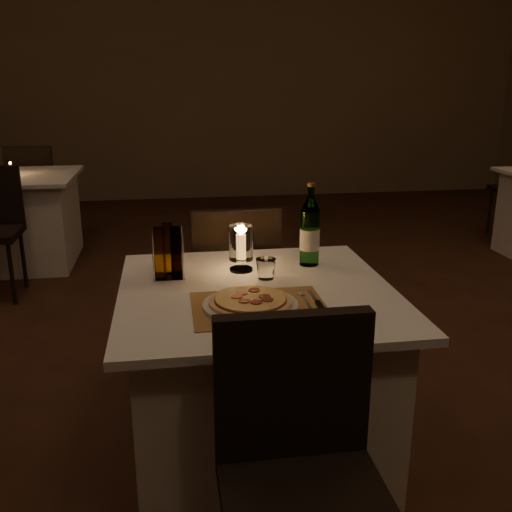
{
  "coord_description": "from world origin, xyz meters",
  "views": [
    {
      "loc": [
        -0.57,
        -2.39,
        1.47
      ],
      "look_at": [
        -0.27,
        -0.43,
        0.86
      ],
      "focal_mm": 40.0,
      "sensor_mm": 36.0,
      "label": 1
    }
  ],
  "objects": [
    {
      "name": "fork",
      "position": [
        -0.12,
        -0.6,
        0.75
      ],
      "size": [
        0.02,
        0.18,
        0.0
      ],
      "color": "silver",
      "rests_on": "placemat"
    },
    {
      "name": "chair_far",
      "position": [
        -0.27,
        0.26,
        0.55
      ],
      "size": [
        0.42,
        0.42,
        0.9
      ],
      "color": "black",
      "rests_on": "ground"
    },
    {
      "name": "hurricane_candle",
      "position": [
        -0.29,
        -0.23,
        0.85
      ],
      "size": [
        0.1,
        0.1,
        0.19
      ],
      "color": "white",
      "rests_on": "main_table"
    },
    {
      "name": "floor",
      "position": [
        0.0,
        0.0,
        -0.01
      ],
      "size": [
        8.0,
        10.0,
        0.02
      ],
      "primitive_type": "cube",
      "color": "#432315",
      "rests_on": "ground"
    },
    {
      "name": "knife",
      "position": [
        -0.09,
        -0.66,
        0.75
      ],
      "size": [
        0.02,
        0.22,
        0.01
      ],
      "color": "black",
      "rests_on": "placemat"
    },
    {
      "name": "main_table",
      "position": [
        -0.27,
        -0.45,
        0.37
      ],
      "size": [
        1.0,
        1.0,
        0.74
      ],
      "color": "white",
      "rests_on": "ground"
    },
    {
      "name": "neighbor_candle_left",
      "position": [
        -1.81,
        2.43,
        0.79
      ],
      "size": [
        0.03,
        0.03,
        0.11
      ],
      "color": "white",
      "rests_on": "neighbor_table_left"
    },
    {
      "name": "chair_near",
      "position": [
        -0.27,
        -1.17,
        0.55
      ],
      "size": [
        0.42,
        0.42,
        0.9
      ],
      "color": "black",
      "rests_on": "ground"
    },
    {
      "name": "water_bottle",
      "position": [
        -0.01,
        -0.2,
        0.88
      ],
      "size": [
        0.08,
        0.08,
        0.34
      ],
      "color": "#5FA357",
      "rests_on": "main_table"
    },
    {
      "name": "plate",
      "position": [
        -0.32,
        -0.63,
        0.75
      ],
      "size": [
        0.32,
        0.32,
        0.01
      ],
      "primitive_type": "cylinder",
      "color": "white",
      "rests_on": "placemat"
    },
    {
      "name": "neighbor_chair_lb",
      "position": [
        -1.81,
        3.15,
        0.55
      ],
      "size": [
        0.42,
        0.42,
        0.9
      ],
      "color": "black",
      "rests_on": "ground"
    },
    {
      "name": "wall_back",
      "position": [
        0.0,
        5.01,
        1.5
      ],
      "size": [
        8.0,
        0.02,
        3.0
      ],
      "primitive_type": "cube",
      "color": "#846A4C",
      "rests_on": "ground"
    },
    {
      "name": "cruet_caddy",
      "position": [
        -0.58,
        -0.28,
        0.84
      ],
      "size": [
        0.12,
        0.12,
        0.21
      ],
      "color": "white",
      "rests_on": "main_table"
    },
    {
      "name": "pizza",
      "position": [
        -0.31,
        -0.63,
        0.77
      ],
      "size": [
        0.28,
        0.28,
        0.02
      ],
      "color": "#D8B77F",
      "rests_on": "plate"
    },
    {
      "name": "placemat",
      "position": [
        -0.29,
        -0.63,
        0.74
      ],
      "size": [
        0.45,
        0.34,
        0.0
      ],
      "primitive_type": "cube",
      "color": "#A27038",
      "rests_on": "main_table"
    },
    {
      "name": "neighbor_table_left",
      "position": [
        -1.81,
        2.43,
        0.37
      ],
      "size": [
        1.0,
        1.0,
        0.74
      ],
      "color": "white",
      "rests_on": "ground"
    },
    {
      "name": "tumbler",
      "position": [
        -0.21,
        -0.34,
        0.78
      ],
      "size": [
        0.08,
        0.08,
        0.08
      ],
      "primitive_type": null,
      "color": "white",
      "rests_on": "main_table"
    }
  ]
}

